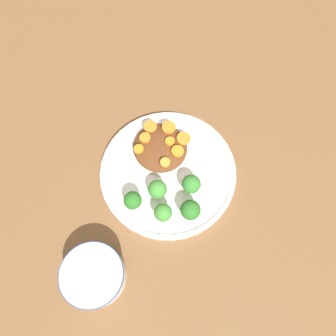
{
  "coord_description": "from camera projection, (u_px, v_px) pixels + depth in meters",
  "views": [
    {
      "loc": [
        -0.17,
        -0.16,
        0.62
      ],
      "look_at": [
        0.0,
        0.0,
        0.03
      ],
      "focal_mm": 35.0,
      "sensor_mm": 36.0,
      "label": 1
    }
  ],
  "objects": [
    {
      "name": "ground_plane",
      "position": [
        168.0,
        174.0,
        0.66
      ],
      "size": [
        4.0,
        4.0,
        0.0
      ],
      "primitive_type": "plane",
      "color": "brown"
    },
    {
      "name": "plate",
      "position": [
        168.0,
        172.0,
        0.65
      ],
      "size": [
        0.27,
        0.27,
        0.02
      ],
      "color": "white",
      "rests_on": "ground_plane"
    },
    {
      "name": "dip_bowl",
      "position": [
        94.0,
        276.0,
        0.56
      ],
      "size": [
        0.11,
        0.11,
        0.06
      ],
      "color": "silver",
      "rests_on": "ground_plane"
    },
    {
      "name": "stew_mound",
      "position": [
        160.0,
        148.0,
        0.65
      ],
      "size": [
        0.11,
        0.11,
        0.03
      ],
      "primitive_type": "ellipsoid",
      "color": "#5B3319",
      "rests_on": "plate"
    },
    {
      "name": "broccoli_floret_0",
      "position": [
        158.0,
        190.0,
        0.6
      ],
      "size": [
        0.04,
        0.04,
        0.05
      ],
      "color": "#7FA85B",
      "rests_on": "plate"
    },
    {
      "name": "broccoli_floret_1",
      "position": [
        133.0,
        201.0,
        0.59
      ],
      "size": [
        0.03,
        0.03,
        0.05
      ],
      "color": "#759E51",
      "rests_on": "plate"
    },
    {
      "name": "broccoli_floret_2",
      "position": [
        191.0,
        185.0,
        0.6
      ],
      "size": [
        0.04,
        0.04,
        0.05
      ],
      "color": "#7FA85B",
      "rests_on": "plate"
    },
    {
      "name": "broccoli_floret_3",
      "position": [
        190.0,
        210.0,
        0.58
      ],
      "size": [
        0.04,
        0.04,
        0.05
      ],
      "color": "#7FA85B",
      "rests_on": "plate"
    },
    {
      "name": "broccoli_floret_4",
      "position": [
        163.0,
        213.0,
        0.58
      ],
      "size": [
        0.03,
        0.03,
        0.05
      ],
      "color": "#759E51",
      "rests_on": "plate"
    },
    {
      "name": "carrot_slice_0",
      "position": [
        150.0,
        126.0,
        0.65
      ],
      "size": [
        0.03,
        0.03,
        0.0
      ],
      "primitive_type": "cylinder",
      "color": "orange",
      "rests_on": "stew_mound"
    },
    {
      "name": "carrot_slice_1",
      "position": [
        170.0,
        141.0,
        0.64
      ],
      "size": [
        0.02,
        0.02,
        0.01
      ],
      "primitive_type": "cylinder",
      "color": "orange",
      "rests_on": "stew_mound"
    },
    {
      "name": "carrot_slice_2",
      "position": [
        139.0,
        149.0,
        0.63
      ],
      "size": [
        0.02,
        0.02,
        0.01
      ],
      "primitive_type": "cylinder",
      "color": "orange",
      "rests_on": "stew_mound"
    },
    {
      "name": "carrot_slice_3",
      "position": [
        169.0,
        128.0,
        0.65
      ],
      "size": [
        0.03,
        0.03,
        0.01
      ],
      "primitive_type": "cylinder",
      "color": "orange",
      "rests_on": "stew_mound"
    },
    {
      "name": "carrot_slice_4",
      "position": [
        165.0,
        162.0,
        0.62
      ],
      "size": [
        0.02,
        0.02,
        0.01
      ],
      "primitive_type": "cylinder",
      "color": "orange",
      "rests_on": "stew_mound"
    },
    {
      "name": "carrot_slice_5",
      "position": [
        184.0,
        138.0,
        0.64
      ],
      "size": [
        0.03,
        0.03,
        0.0
      ],
      "primitive_type": "cylinder",
      "color": "orange",
      "rests_on": "stew_mound"
    },
    {
      "name": "carrot_slice_6",
      "position": [
        145.0,
        138.0,
        0.64
      ],
      "size": [
        0.02,
        0.02,
        0.01
      ],
      "primitive_type": "cylinder",
      "color": "orange",
      "rests_on": "stew_mound"
    },
    {
      "name": "carrot_slice_7",
      "position": [
        178.0,
        151.0,
        0.63
      ],
      "size": [
        0.02,
        0.02,
        0.01
      ],
      "primitive_type": "cylinder",
      "color": "orange",
      "rests_on": "stew_mound"
    }
  ]
}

